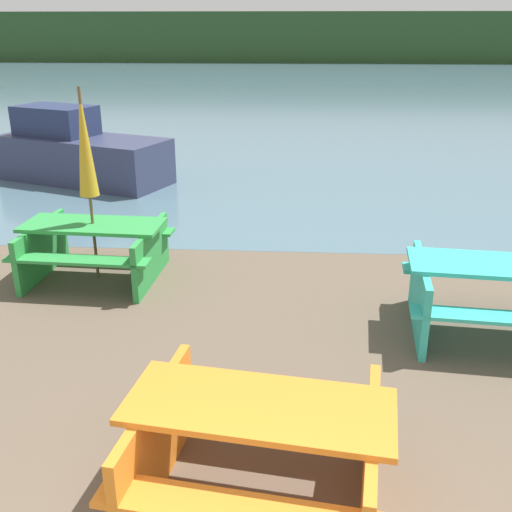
# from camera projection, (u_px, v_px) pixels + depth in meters

# --- Properties ---
(water) EXTENTS (60.00, 50.00, 0.00)m
(water) POSITION_uv_depth(u_px,v_px,m) (288.00, 85.00, 31.73)
(water) COLOR slate
(water) RESTS_ON ground_plane
(far_treeline) EXTENTS (80.00, 1.60, 4.00)m
(far_treeline) POSITION_uv_depth(u_px,v_px,m) (292.00, 37.00, 49.62)
(far_treeline) COLOR #284723
(far_treeline) RESTS_ON water
(picnic_table_orange) EXTENTS (1.88, 1.61, 0.78)m
(picnic_table_orange) POSITION_uv_depth(u_px,v_px,m) (259.00, 444.00, 3.87)
(picnic_table_orange) COLOR orange
(picnic_table_orange) RESTS_ON ground_plane
(picnic_table_teal) EXTENTS (1.97, 1.56, 0.79)m
(picnic_table_teal) POSITION_uv_depth(u_px,v_px,m) (500.00, 292.00, 6.03)
(picnic_table_teal) COLOR #33B7A8
(picnic_table_teal) RESTS_ON ground_plane
(picnic_table_green) EXTENTS (1.77, 1.47, 0.72)m
(picnic_table_green) POSITION_uv_depth(u_px,v_px,m) (95.00, 245.00, 7.44)
(picnic_table_green) COLOR green
(picnic_table_green) RESTS_ON ground_plane
(umbrella_gold) EXTENTS (0.23, 0.23, 2.35)m
(umbrella_gold) POSITION_uv_depth(u_px,v_px,m) (85.00, 144.00, 6.99)
(umbrella_gold) COLOR brown
(umbrella_gold) RESTS_ON ground_plane
(boat) EXTENTS (3.74, 2.53, 1.48)m
(boat) POSITION_uv_depth(u_px,v_px,m) (80.00, 153.00, 12.10)
(boat) COLOR #333856
(boat) RESTS_ON water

